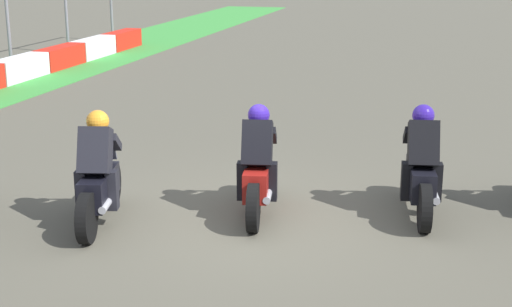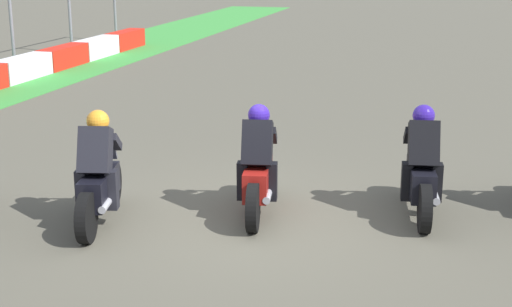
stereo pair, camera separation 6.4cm
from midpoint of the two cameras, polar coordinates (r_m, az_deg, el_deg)
The scene contains 4 objects.
ground_plane at distance 10.20m, azimuth 0.01°, elevation -4.98°, with size 120.00×120.00×0.00m, color #545143.
rider_lane_b at distance 10.45m, azimuth 12.61°, elevation -1.27°, with size 2.04×0.59×1.51m.
rider_lane_c at distance 10.23m, azimuth 0.34°, elevation -1.24°, with size 2.04×0.61×1.51m.
rider_lane_d at distance 10.09m, azimuth -11.66°, elevation -1.82°, with size 2.02×0.65×1.51m.
Camera 2 is at (-9.24, -2.48, 3.55)m, focal length 52.74 mm.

